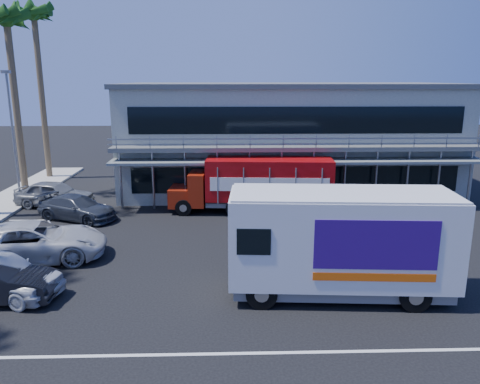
{
  "coord_description": "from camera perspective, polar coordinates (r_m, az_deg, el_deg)",
  "views": [
    {
      "loc": [
        -1.26,
        -17.84,
        7.65
      ],
      "look_at": [
        -0.59,
        4.02,
        2.3
      ],
      "focal_mm": 35.0,
      "sensor_mm": 36.0,
      "label": 1
    }
  ],
  "objects": [
    {
      "name": "ground",
      "position": [
        19.46,
        2.13,
        -9.42
      ],
      "size": [
        120.0,
        120.0,
        0.0
      ],
      "primitive_type": "plane",
      "color": "black",
      "rests_on": "ground"
    },
    {
      "name": "building",
      "position": [
        33.3,
        5.65,
        6.79
      ],
      "size": [
        22.4,
        12.0,
        7.3
      ],
      "color": "gray",
      "rests_on": "ground"
    },
    {
      "name": "palm_e",
      "position": [
        33.77,
        -26.49,
        17.34
      ],
      "size": [
        2.8,
        2.8,
        12.25
      ],
      "color": "brown",
      "rests_on": "ground"
    },
    {
      "name": "palm_f",
      "position": [
        39.08,
        -23.75,
        18.25
      ],
      "size": [
        2.8,
        2.8,
        13.25
      ],
      "color": "brown",
      "rests_on": "ground"
    },
    {
      "name": "light_pole_far",
      "position": [
        31.77,
        -25.97,
        6.68
      ],
      "size": [
        0.5,
        0.25,
        8.09
      ],
      "color": "gray",
      "rests_on": "ground"
    },
    {
      "name": "red_truck",
      "position": [
        27.11,
        2.18,
        1.12
      ],
      "size": [
        9.49,
        2.87,
        3.15
      ],
      "rotation": [
        0.0,
        0.0,
        -0.07
      ],
      "color": "maroon",
      "rests_on": "ground"
    },
    {
      "name": "white_van",
      "position": [
        16.98,
        12.17,
        -5.92
      ],
      "size": [
        7.98,
        3.21,
        3.82
      ],
      "rotation": [
        0.0,
        0.0,
        -0.07
      ],
      "color": "silver",
      "rests_on": "ground"
    },
    {
      "name": "parked_car_c",
      "position": [
        21.94,
        -23.83,
        -5.57
      ],
      "size": [
        6.41,
        3.79,
        1.67
      ],
      "primitive_type": "imported",
      "rotation": [
        0.0,
        0.0,
        1.75
      ],
      "color": "#BBBBBD",
      "rests_on": "ground"
    },
    {
      "name": "parked_car_d",
      "position": [
        27.36,
        -19.23,
        -1.82
      ],
      "size": [
        4.97,
        3.6,
        1.34
      ],
      "primitive_type": "imported",
      "rotation": [
        0.0,
        0.0,
        1.15
      ],
      "color": "#2C313B",
      "rests_on": "ground"
    },
    {
      "name": "parked_car_e",
      "position": [
        30.51,
        -21.68,
        -0.22
      ],
      "size": [
        4.97,
        2.76,
        1.6
      ],
      "primitive_type": "imported",
      "rotation": [
        0.0,
        0.0,
        1.38
      ],
      "color": "slate",
      "rests_on": "ground"
    }
  ]
}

